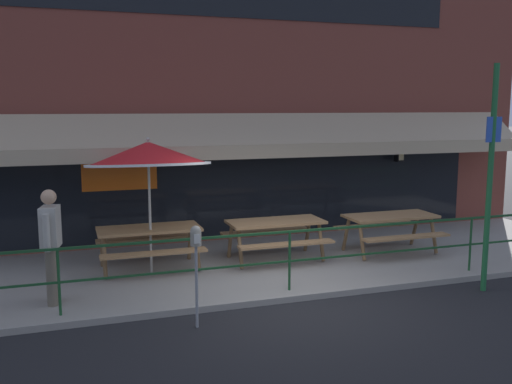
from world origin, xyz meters
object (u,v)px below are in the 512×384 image
Objects in this scene: parking_meter_near at (196,246)px; pedestrian_walking at (51,240)px; picnic_table_left at (149,236)px; street_sign_pole at (490,177)px; picnic_table_centre at (276,229)px; patio_umbrella_left at (148,154)px; picnic_table_right at (390,223)px.

pedestrian_walking is at bearing 144.28° from parking_meter_near.
street_sign_pole is (5.07, -2.63, 1.18)m from picnic_table_left.
patio_umbrella_left is (-2.36, -0.05, 1.47)m from picnic_table_centre.
picnic_table_centre is 0.75× the size of patio_umbrella_left.
parking_meter_near is (0.26, -2.68, 0.44)m from picnic_table_left.
street_sign_pole reaches higher than picnic_table_centre.
pedestrian_walking is (-3.96, -1.21, 0.35)m from picnic_table_centre.
parking_meter_near is at bearing -84.54° from picnic_table_left.
picnic_table_centre is at bearing 17.04° from pedestrian_walking.
parking_meter_near is at bearing -179.44° from street_sign_pole.
parking_meter_near is at bearing -129.41° from picnic_table_centre.
picnic_table_left is at bearing 176.02° from picnic_table_right.
street_sign_pole is at bearing -42.76° from picnic_table_centre.
street_sign_pole reaches higher than pedestrian_walking.
patio_umbrella_left is (-4.71, 0.15, 1.47)m from picnic_table_right.
picnic_table_centre is 1.27× the size of parking_meter_near.
picnic_table_centre is at bearing 137.24° from street_sign_pole.
picnic_table_centre is 1.05× the size of pedestrian_walking.
patio_umbrella_left is 2.28m from pedestrian_walking.
picnic_table_right is at bearing 98.77° from street_sign_pole.
street_sign_pole is at bearing -10.96° from pedestrian_walking.
picnic_table_centre is at bearing -3.08° from picnic_table_left.
picnic_table_left is 1.05× the size of pedestrian_walking.
pedestrian_walking is at bearing -140.14° from picnic_table_left.
picnic_table_centre is 2.78m from patio_umbrella_left.
street_sign_pole is at bearing -25.84° from patio_umbrella_left.
picnic_table_centre is at bearing 175.12° from picnic_table_right.
picnic_table_right is at bearing 27.85° from parking_meter_near.
picnic_table_centre is 4.16m from pedestrian_walking.
picnic_table_left is 1.27× the size of parking_meter_near.
patio_umbrella_left reaches higher than pedestrian_walking.
patio_umbrella_left reaches higher than picnic_table_right.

